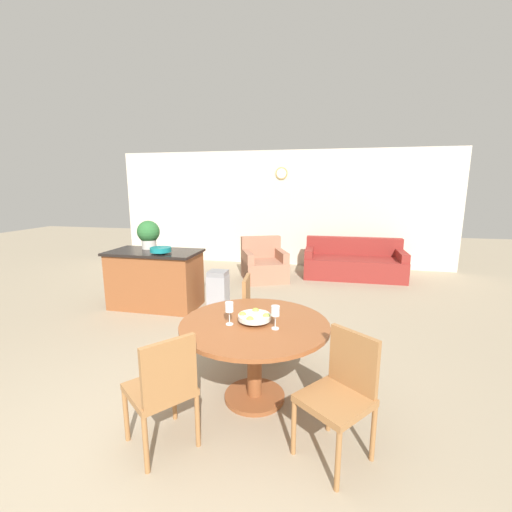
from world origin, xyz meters
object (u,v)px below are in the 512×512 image
at_px(dining_chair_near_right, 341,389).
at_px(wine_glass_left, 229,308).
at_px(kitchen_island, 156,279).
at_px(dining_table, 255,340).
at_px(armchair, 264,265).
at_px(dining_chair_near_left, 163,386).
at_px(teal_bowl, 161,250).
at_px(couch, 353,264).
at_px(dining_chair_far_side, 257,311).
at_px(potted_plant, 149,233).
at_px(trash_bin, 218,291).
at_px(fruit_bowl, 254,317).
at_px(wine_glass_right, 275,312).

relative_size(dining_chair_near_right, wine_glass_left, 4.51).
relative_size(wine_glass_left, kitchen_island, 0.14).
relative_size(dining_table, kitchen_island, 0.92).
relative_size(kitchen_island, armchair, 1.22).
distance_m(dining_chair_near_left, dining_chair_near_right, 1.24).
height_order(teal_bowl, couch, teal_bowl).
xyz_separation_m(dining_chair_far_side, couch, (1.27, 3.73, -0.22)).
xyz_separation_m(dining_chair_near_left, wine_glass_left, (0.29, 0.64, 0.37)).
bearing_deg(dining_chair_far_side, potted_plant, -129.22).
height_order(dining_chair_far_side, armchair, dining_chair_far_side).
xyz_separation_m(dining_chair_far_side, trash_bin, (-0.87, 1.21, -0.19)).
xyz_separation_m(dining_chair_near_left, dining_chair_near_right, (1.22, 0.23, 0.00)).
xyz_separation_m(trash_bin, couch, (2.14, 2.52, -0.03)).
bearing_deg(potted_plant, armchair, 49.98).
distance_m(dining_table, teal_bowl, 2.65).
height_order(dining_chair_near_left, wine_glass_left, wine_glass_left).
xyz_separation_m(dining_table, fruit_bowl, (-0.00, -0.00, 0.21)).
distance_m(fruit_bowl, teal_bowl, 2.62).
bearing_deg(dining_chair_near_left, potted_plant, 69.36).
relative_size(fruit_bowl, wine_glass_left, 1.43).
relative_size(dining_chair_near_right, fruit_bowl, 3.14).
height_order(fruit_bowl, wine_glass_right, wine_glass_right).
bearing_deg(wine_glass_right, kitchen_island, 136.74).
distance_m(dining_chair_near_left, wine_glass_right, 1.01).
relative_size(wine_glass_left, armchair, 0.17).
bearing_deg(dining_chair_near_left, teal_bowl, 66.36).
xyz_separation_m(dining_table, couch, (1.10, 4.59, -0.28)).
distance_m(fruit_bowl, couch, 4.75).
xyz_separation_m(wine_glass_left, potted_plant, (-2.02, 2.28, 0.27)).
bearing_deg(dining_chair_near_left, trash_bin, 49.75).
xyz_separation_m(potted_plant, couch, (3.32, 2.40, -0.86)).
height_order(fruit_bowl, wine_glass_left, wine_glass_left).
bearing_deg(dining_chair_near_left, armchair, 41.35).
relative_size(dining_chair_far_side, potted_plant, 1.98).
bearing_deg(dining_chair_near_right, wine_glass_right, 1.82).
bearing_deg(dining_chair_far_side, trash_bin, -150.48).
height_order(dining_chair_near_left, fruit_bowl, dining_chair_near_left).
height_order(kitchen_island, teal_bowl, teal_bowl).
distance_m(dining_chair_far_side, teal_bowl, 2.00).
height_order(dining_table, dining_chair_near_right, dining_chair_near_right).
bearing_deg(wine_glass_right, dining_chair_near_right, -36.92).
xyz_separation_m(kitchen_island, trash_bin, (1.01, 0.05, -0.14)).
xyz_separation_m(dining_chair_far_side, kitchen_island, (-1.88, 1.15, -0.05)).
bearing_deg(wine_glass_right, dining_chair_near_left, -137.33).
bearing_deg(wine_glass_right, armchair, 102.45).
bearing_deg(potted_plant, kitchen_island, -45.49).
xyz_separation_m(dining_table, trash_bin, (-1.04, 2.07, -0.25)).
distance_m(couch, armchair, 1.90).
height_order(wine_glass_right, couch, wine_glass_right).
bearing_deg(dining_chair_near_left, dining_chair_near_right, -40.38).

